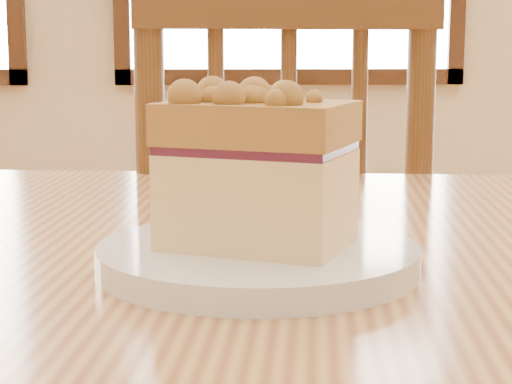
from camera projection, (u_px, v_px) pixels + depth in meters
The scene contains 4 objects.
cafe_table_main at pixel (348, 352), 0.74m from camera, with size 1.43×1.04×0.75m.
cafe_chair_main at pixel (267, 304), 1.39m from camera, with size 0.51×0.51×1.01m.
plate at pixel (258, 259), 0.66m from camera, with size 0.24×0.24×0.02m.
cake_slice at pixel (256, 166), 0.65m from camera, with size 0.16×0.14×0.12m.
Camera 1 is at (-0.09, -0.52, 0.92)m, focal length 62.00 mm.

